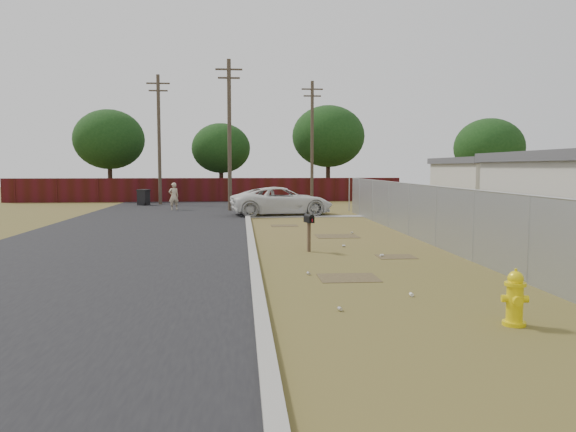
{
  "coord_description": "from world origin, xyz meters",
  "views": [
    {
      "loc": [
        -3.33,
        -18.0,
        2.63
      ],
      "look_at": [
        -1.87,
        -0.51,
        1.1
      ],
      "focal_mm": 35.0,
      "sensor_mm": 36.0,
      "label": 1
    }
  ],
  "objects": [
    {
      "name": "street",
      "position": [
        -6.76,
        8.05,
        0.02
      ],
      "size": [
        15.1,
        60.0,
        0.12
      ],
      "color": "black",
      "rests_on": "ground"
    },
    {
      "name": "utility_poles",
      "position": [
        -3.67,
        20.67,
        4.69
      ],
      "size": [
        12.6,
        8.24,
        9.0
      ],
      "color": "#463B2F",
      "rests_on": "ground"
    },
    {
      "name": "pickup_truck",
      "position": [
        -1.12,
        12.59,
        0.77
      ],
      "size": [
        5.89,
        3.38,
        1.55
      ],
      "primitive_type": "imported",
      "rotation": [
        0.0,
        0.0,
        1.72
      ],
      "color": "silver",
      "rests_on": "ground"
    },
    {
      "name": "chainlink_fence",
      "position": [
        3.12,
        1.03,
        0.8
      ],
      "size": [
        0.1,
        27.06,
        2.02
      ],
      "color": "#989BA0",
      "rests_on": "ground"
    },
    {
      "name": "mailbox",
      "position": [
        -1.23,
        -0.77,
        0.93
      ],
      "size": [
        0.3,
        0.51,
        1.18
      ],
      "color": "brown",
      "rests_on": "ground"
    },
    {
      "name": "trash_bin",
      "position": [
        -10.03,
        21.22,
        0.56
      ],
      "size": [
        0.93,
        1.0,
        1.1
      ],
      "color": "black",
      "rests_on": "ground"
    },
    {
      "name": "scattered_litter",
      "position": [
        -0.21,
        -2.91,
        0.04
      ],
      "size": [
        2.85,
        11.97,
        0.07
      ],
      "color": "silver",
      "rests_on": "ground"
    },
    {
      "name": "fire_hydrant",
      "position": [
        1.2,
        -9.18,
        0.45
      ],
      "size": [
        0.45,
        0.46,
        0.96
      ],
      "color": "yellow",
      "rests_on": "ground"
    },
    {
      "name": "houses",
      "position": [
        9.7,
        3.13,
        1.56
      ],
      "size": [
        9.3,
        17.24,
        3.1
      ],
      "color": "beige",
      "rests_on": "ground"
    },
    {
      "name": "privacy_fence",
      "position": [
        -6.0,
        25.0,
        0.9
      ],
      "size": [
        30.0,
        0.12,
        1.8
      ],
      "primitive_type": "cube",
      "color": "#410E12",
      "rests_on": "ground"
    },
    {
      "name": "horizon_trees",
      "position": [
        0.84,
        23.56,
        4.63
      ],
      "size": [
        33.32,
        31.94,
        7.78
      ],
      "color": "#372419",
      "rests_on": "ground"
    },
    {
      "name": "pedestrian",
      "position": [
        -7.44,
        16.73,
        0.84
      ],
      "size": [
        0.72,
        0.6,
        1.69
      ],
      "primitive_type": "imported",
      "rotation": [
        0.0,
        0.0,
        3.52
      ],
      "color": "#C5B291",
      "rests_on": "ground"
    },
    {
      "name": "ground",
      "position": [
        0.0,
        0.0,
        0.0
      ],
      "size": [
        120.0,
        120.0,
        0.0
      ],
      "primitive_type": "plane",
      "color": "brown",
      "rests_on": "ground"
    }
  ]
}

